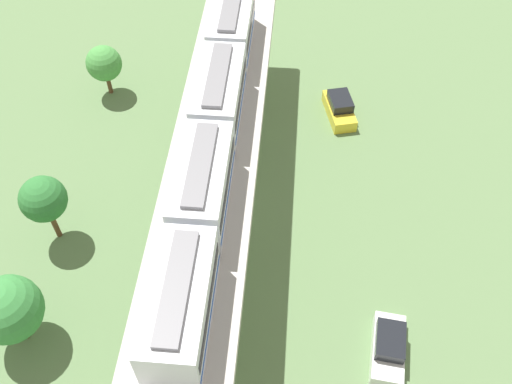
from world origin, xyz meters
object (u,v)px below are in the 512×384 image
(train, at_px, (211,137))
(tree_near_viaduct, at_px, (104,64))
(parked_car_yellow, at_px, (339,108))
(tree_mid_lot, at_px, (43,199))
(tree_far_corner, at_px, (8,310))
(parked_car_white, at_px, (388,347))

(train, xyz_separation_m, tree_near_viaduct, (-10.87, 13.62, -6.21))
(parked_car_yellow, relative_size, tree_mid_lot, 0.84)
(tree_far_corner, bearing_deg, parked_car_white, 1.95)
(parked_car_white, bearing_deg, tree_mid_lot, 169.19)
(tree_near_viaduct, height_order, tree_far_corner, tree_far_corner)
(train, xyz_separation_m, tree_mid_lot, (-10.80, -1.09, -5.33))
(train, distance_m, tree_mid_lot, 12.09)
(parked_car_yellow, xyz_separation_m, tree_near_viaduct, (-19.07, 1.25, 2.24))
(parked_car_yellow, height_order, tree_near_viaduct, tree_near_viaduct)
(tree_mid_lot, bearing_deg, tree_near_viaduct, 90.25)
(parked_car_yellow, xyz_separation_m, tree_far_corner, (-18.73, -20.85, 2.64))
(tree_mid_lot, relative_size, tree_far_corner, 1.01)
(parked_car_yellow, distance_m, tree_near_viaduct, 19.24)
(tree_near_viaduct, xyz_separation_m, tree_mid_lot, (0.07, -14.71, 0.88))
(tree_near_viaduct, bearing_deg, train, -51.40)
(train, bearing_deg, tree_mid_lot, -174.23)
(parked_car_white, bearing_deg, tree_far_corner, -171.71)
(parked_car_yellow, relative_size, tree_near_viaduct, 1.02)
(train, relative_size, parked_car_white, 6.28)
(parked_car_yellow, distance_m, tree_far_corner, 28.15)
(tree_far_corner, bearing_deg, tree_near_viaduct, 90.89)
(tree_far_corner, bearing_deg, tree_mid_lot, 92.14)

